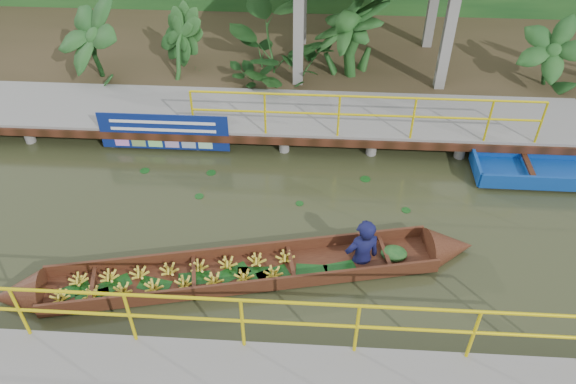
{
  "coord_description": "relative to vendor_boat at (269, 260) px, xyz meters",
  "views": [
    {
      "loc": [
        1.73,
        -7.84,
        7.61
      ],
      "look_at": [
        1.23,
        0.5,
        0.6
      ],
      "focal_mm": 35.0,
      "sensor_mm": 36.0,
      "label": 1
    }
  ],
  "objects": [
    {
      "name": "far_dock",
      "position": [
        -0.96,
        4.49,
        0.16
      ],
      "size": [
        16.0,
        2.06,
        1.66
      ],
      "color": "gray",
      "rests_on": "ground"
    },
    {
      "name": "ground",
      "position": [
        -0.98,
        1.06,
        -0.32
      ],
      "size": [
        80.0,
        80.0,
        0.0
      ],
      "primitive_type": "plane",
      "color": "#2B2E17",
      "rests_on": "ground"
    },
    {
      "name": "tropical_plants",
      "position": [
        1.27,
        6.36,
        0.99
      ],
      "size": [
        14.37,
        1.37,
        1.71
      ],
      "color": "#143E18",
      "rests_on": "ground"
    },
    {
      "name": "land_strip",
      "position": [
        -0.98,
        8.56,
        -0.09
      ],
      "size": [
        30.0,
        8.0,
        0.45
      ],
      "primitive_type": "cube",
      "color": "#362E1B",
      "rests_on": "ground"
    },
    {
      "name": "blue_banner",
      "position": [
        -2.67,
        3.54,
        0.24
      ],
      "size": [
        2.93,
        0.04,
        0.92
      ],
      "color": "navy",
      "rests_on": "ground"
    },
    {
      "name": "vendor_boat",
      "position": [
        0.0,
        0.0,
        0.0
      ],
      "size": [
        8.56,
        2.6,
        2.24
      ],
      "rotation": [
        0.0,
        0.0,
        0.21
      ],
      "color": "#3C1A10",
      "rests_on": "ground"
    }
  ]
}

